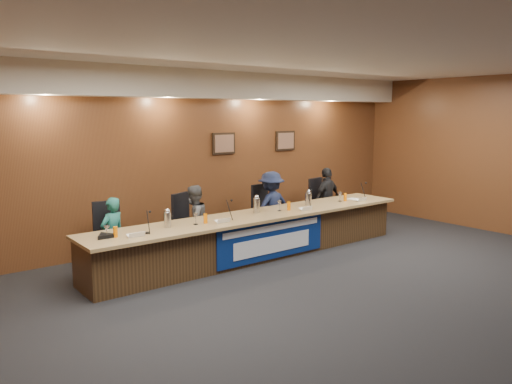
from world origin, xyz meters
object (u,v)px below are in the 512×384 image
panelist_b (194,221)px  carafe_left (167,220)px  dais_body (257,236)px  carafe_mid (256,206)px  office_chair_b (191,228)px  office_chair_d (323,207)px  panelist_a (113,235)px  speakerphone (105,236)px  banner (273,240)px  office_chair_a (110,241)px  carafe_right (308,199)px  office_chair_c (268,216)px  panelist_d (327,199)px  panelist_c (271,207)px

panelist_b → carafe_left: panelist_b is taller
dais_body → carafe_left: size_ratio=25.93×
carafe_left → carafe_mid: carafe_mid is taller
office_chair_b → office_chair_d: (3.23, 0.00, 0.00)m
panelist_a → speakerphone: bearing=42.0°
dais_body → banner: 0.42m
office_chair_a → office_chair_b: 1.44m
panelist_a → speakerphone: 0.81m
office_chair_a → carafe_right: size_ratio=2.11×
office_chair_a → office_chair_c: bearing=9.8°
dais_body → panelist_a: 2.39m
panelist_a → panelist_d: bearing=160.4°
panelist_c → carafe_left: bearing=13.0°
banner → office_chair_a: size_ratio=4.58×
office_chair_d → panelist_d: bearing=-100.4°
banner → dais_body: bearing=90.0°
dais_body → panelist_a: panelist_a is taller
dais_body → carafe_right: carafe_right is taller
carafe_left → dais_body: bearing=0.2°
dais_body → office_chair_d: size_ratio=12.50×
dais_body → panelist_c: 1.13m
panelist_d → office_chair_d: panelist_d is taller
office_chair_d → office_chair_a: bearing=169.6°
panelist_d → carafe_right: (-1.15, -0.63, 0.20)m
panelist_c → carafe_left: 2.65m
carafe_mid → panelist_a: bearing=165.5°
office_chair_b → speakerphone: 2.00m
carafe_left → panelist_a: bearing=131.5°
panelist_c → speakerphone: (-3.52, -0.69, 0.10)m
banner → office_chair_d: bearing=26.3°
panelist_b → office_chair_d: bearing=161.0°
panelist_b → office_chair_b: bearing=-110.8°
panelist_d → panelist_a: bearing=-8.2°
banner → office_chair_c: size_ratio=4.58×
panelist_a → banner: bearing=135.3°
panelist_d → office_chair_b: (-3.23, 0.10, -0.18)m
panelist_d → office_chair_d: 0.21m
dais_body → carafe_right: bearing=1.5°
office_chair_a → speakerphone: size_ratio=1.50×
banner → office_chair_d: (2.37, 1.17, 0.10)m
office_chair_c → speakerphone: bearing=-175.5°
banner → panelist_c: size_ratio=1.63×
panelist_b → speakerphone: size_ratio=3.85×
office_chair_b → office_chair_d: 3.23m
dais_body → carafe_mid: bearing=61.6°
office_chair_c → banner: bearing=-134.3°
carafe_left → speakerphone: bearing=-178.4°
carafe_mid → carafe_right: (1.20, -0.03, -0.01)m
panelist_d → carafe_left: (-4.07, -0.67, 0.21)m
banner → carafe_left: (-1.70, 0.41, 0.49)m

